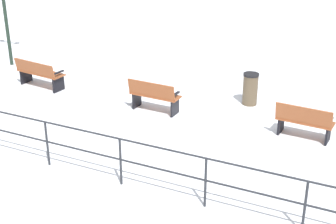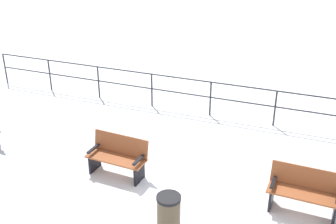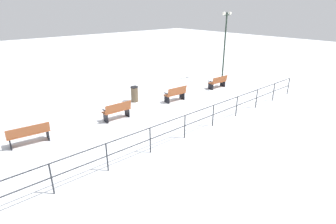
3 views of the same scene
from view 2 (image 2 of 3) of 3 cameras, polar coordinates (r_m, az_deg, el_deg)
The scene contains 5 objects.
ground_plane at distance 9.25m, azimuth 4.69°, elevation -10.91°, with size 80.00×80.00×0.00m, color white.
bench_second at distance 9.66m, azimuth -6.83°, elevation -5.96°, with size 0.63×1.41×0.92m.
bench_third at distance 8.87m, azimuth 18.00°, elevation -10.20°, with size 0.59×1.43×0.93m.
waterfront_railing at distance 12.15m, azimuth 10.04°, elevation 1.96°, with size 0.05×16.89×1.08m.
trash_bin at distance 7.85m, azimuth 0.10°, elevation -14.09°, with size 0.45×0.45×0.93m.
Camera 2 is at (7.21, 2.00, 5.44)m, focal length 45.01 mm.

